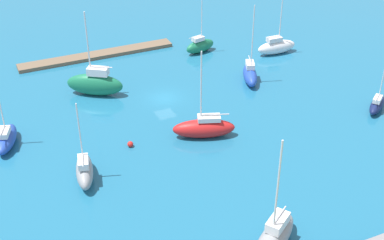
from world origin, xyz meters
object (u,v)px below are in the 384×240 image
Objects in this scene: pier_dock at (97,55)px; sailboat_green_by_breakwater at (200,46)px; sailboat_blue_east_end at (250,74)px; sailboat_green_inner_mooring at (95,83)px; mooring_buoy_red at (130,144)px; sailboat_gray_off_beacon at (84,170)px; sailboat_red_along_channel at (204,128)px; sailboat_white_near_pier at (276,46)px; sailboat_gray_far_south at (274,237)px; sailboat_navy_mid_basin at (377,104)px; sailboat_blue_lone_north at (6,138)px.

pier_dock is 16.34m from sailboat_green_by_breakwater.
sailboat_green_inner_mooring reaches higher than sailboat_blue_east_end.
sailboat_gray_off_beacon is at bearing 31.99° from mooring_buoy_red.
sailboat_blue_east_end is 0.97× the size of sailboat_green_inner_mooring.
sailboat_gray_off_beacon is 35.66m from sailboat_green_by_breakwater.
sailboat_green_inner_mooring is (8.99, -15.69, 0.47)m from sailboat_red_along_channel.
sailboat_blue_east_end is 1.18× the size of sailboat_white_near_pier.
sailboat_gray_far_south is at bearing 93.80° from pier_dock.
sailboat_blue_east_end is 21.90m from sailboat_green_inner_mooring.
sailboat_green_by_breakwater is at bearing 161.71° from pier_dock.
sailboat_red_along_channel is 18.09m from sailboat_green_inner_mooring.
sailboat_blue_east_end is 0.96× the size of sailboat_gray_far_south.
sailboat_red_along_channel is 23.52m from sailboat_navy_mid_basin.
sailboat_gray_off_beacon reaches higher than sailboat_navy_mid_basin.
sailboat_blue_east_end reaches higher than sailboat_red_along_channel.
sailboat_navy_mid_basin is at bearing 60.91° from sailboat_blue_east_end.
sailboat_green_by_breakwater is at bearing 80.41° from sailboat_navy_mid_basin.
sailboat_red_along_channel reaches higher than sailboat_gray_off_beacon.
sailboat_white_near_pier is (-8.68, -6.78, 0.04)m from sailboat_blue_east_end.
pier_dock is 2.13× the size of sailboat_blue_east_end.
sailboat_red_along_channel reaches higher than mooring_buoy_red.
sailboat_red_along_channel is at bearing -68.01° from sailboat_gray_off_beacon.
sailboat_blue_lone_north is (16.48, 20.13, 0.75)m from pier_dock.
sailboat_gray_off_beacon is 13.25× the size of mooring_buoy_red.
sailboat_red_along_channel is 27.14m from sailboat_white_near_pier.
mooring_buoy_red is (3.41, 26.27, 0.07)m from pier_dock.
sailboat_green_by_breakwater is (-25.29, -25.14, -0.10)m from sailboat_gray_off_beacon.
sailboat_blue_east_end is 12.43m from sailboat_green_by_breakwater.
sailboat_green_by_breakwater is 35.32m from sailboat_blue_lone_north.
sailboat_green_by_breakwater reaches higher than sailboat_gray_off_beacon.
sailboat_white_near_pier is at bearing -120.60° from sailboat_red_along_channel.
sailboat_gray_far_south is at bearing 103.24° from sailboat_red_along_channel.
sailboat_white_near_pier is at bearing -57.48° from sailboat_blue_lone_north.
sailboat_green_by_breakwater is (2.17, -12.23, -0.02)m from sailboat_blue_east_end.
sailboat_blue_lone_north is (31.97, 15.01, -0.12)m from sailboat_green_by_breakwater.
sailboat_green_inner_mooring is 17.14× the size of mooring_buoy_red.
pier_dock is 2.73× the size of sailboat_navy_mid_basin.
pier_dock is at bearing -19.36° from sailboat_blue_lone_north.
sailboat_navy_mid_basin is 20.95m from sailboat_white_near_pier.
pier_dock is 2.54× the size of sailboat_blue_lone_north.
mooring_buoy_red is at bearing -150.73° from sailboat_white_near_pier.
sailboat_white_near_pier is at bearing -156.38° from sailboat_gray_far_south.
sailboat_blue_lone_north reaches higher than pier_dock.
sailboat_red_along_channel is at bearing 152.93° from sailboat_green_inner_mooring.
pier_dock is at bearing 159.59° from sailboat_white_near_pier.
sailboat_green_inner_mooring is at bearing -175.56° from sailboat_white_near_pier.
pier_dock is 28.40m from sailboat_white_near_pier.
sailboat_green_inner_mooring reaches higher than sailboat_navy_mid_basin.
pier_dock is 2.19× the size of sailboat_red_along_channel.
sailboat_gray_far_south reaches higher than sailboat_green_by_breakwater.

